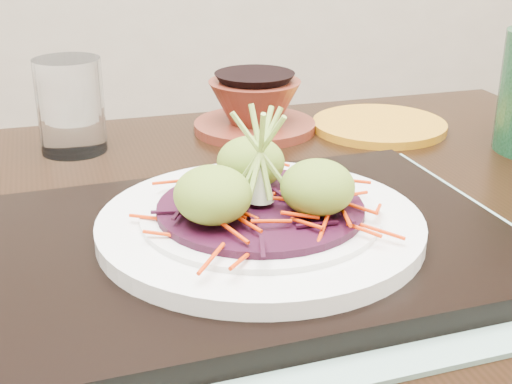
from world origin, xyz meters
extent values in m
cube|color=black|center=(0.11, 0.06, 0.67)|extent=(1.17, 0.85, 0.04)
cube|color=black|center=(0.57, 0.43, 0.32)|extent=(0.06, 0.06, 0.65)
cube|color=#7EA392|center=(0.15, -0.03, 0.69)|extent=(0.53, 0.44, 0.00)
cube|color=black|center=(0.15, -0.03, 0.70)|extent=(0.46, 0.37, 0.02)
cylinder|color=white|center=(0.15, -0.03, 0.72)|extent=(0.27, 0.27, 0.01)
cylinder|color=white|center=(0.15, -0.03, 0.72)|extent=(0.20, 0.20, 0.01)
cylinder|color=black|center=(0.15, -0.03, 0.73)|extent=(0.17, 0.17, 0.01)
ellipsoid|color=olive|center=(0.11, -0.05, 0.76)|extent=(0.07, 0.07, 0.05)
ellipsoid|color=olive|center=(0.19, -0.05, 0.76)|extent=(0.07, 0.07, 0.05)
ellipsoid|color=olive|center=(0.15, 0.02, 0.76)|extent=(0.07, 0.07, 0.05)
cylinder|color=white|center=(-0.02, 0.29, 0.74)|extent=(0.10, 0.10, 0.11)
cylinder|color=maroon|center=(0.21, 0.33, 0.69)|extent=(0.21, 0.21, 0.01)
cylinder|color=#BF7B15|center=(0.37, 0.31, 0.69)|extent=(0.18, 0.18, 0.01)
camera|label=1|loc=(0.05, -0.56, 0.97)|focal=50.00mm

